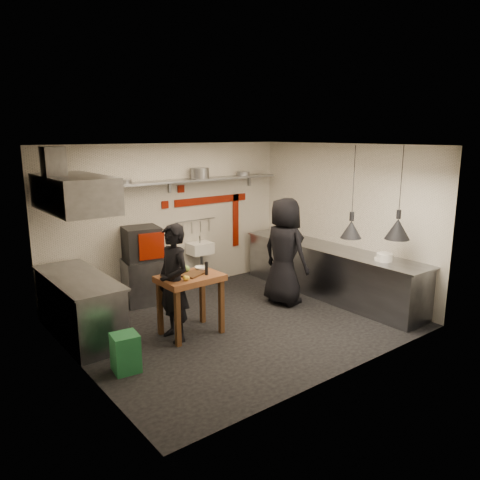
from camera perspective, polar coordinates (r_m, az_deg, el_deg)
floor at (r=7.63m, az=-0.28°, el=-10.06°), size 5.00×5.00×0.00m
ceiling at (r=7.03m, az=-0.31°, el=11.47°), size 5.00×5.00×0.00m
wall_back at (r=8.92m, az=-8.56°, el=2.57°), size 5.00×0.04×2.80m
wall_front at (r=5.73m, az=12.65°, el=-3.35°), size 5.00×0.04×2.80m
wall_left at (r=6.05m, az=-19.42°, el=-2.92°), size 0.04×4.20×2.80m
wall_right at (r=8.92m, az=12.55°, el=2.40°), size 0.04×4.20×2.80m
red_band_horiz at (r=9.36m, az=-3.47°, el=4.90°), size 1.70×0.02×0.14m
red_band_vert at (r=9.78m, az=-0.53°, el=2.42°), size 0.14×0.02×1.10m
red_tile_a at (r=8.95m, az=-7.21°, el=6.20°), size 0.14×0.02×0.14m
red_tile_b at (r=8.81m, az=-9.12°, el=4.27°), size 0.14×0.02×0.14m
back_shelf at (r=8.67m, az=-8.13°, el=7.09°), size 4.60×0.34×0.04m
shelf_bracket_left at (r=8.06m, az=-20.48°, el=5.27°), size 0.04×0.06×0.24m
shelf_bracket_mid at (r=8.81m, az=-8.59°, el=6.51°), size 0.04×0.06×0.24m
shelf_bracket_right at (r=9.88m, az=1.12°, el=7.32°), size 0.04×0.06×0.24m
pan_far_left at (r=7.98m, az=-18.47°, el=6.55°), size 0.26×0.26×0.09m
pan_mid_left at (r=8.24m, az=-13.93°, el=6.93°), size 0.32×0.32×0.07m
stock_pot at (r=8.96m, az=-4.91°, el=8.12°), size 0.35×0.35×0.20m
pan_right at (r=9.57m, az=0.40°, el=8.11°), size 0.33×0.33×0.08m
oven_stand at (r=8.56m, az=-11.63°, el=-4.90°), size 0.79×0.74×0.80m
combi_oven at (r=8.39m, az=-11.90°, el=-0.39°), size 0.69×0.66×0.58m
oven_door at (r=8.13m, az=-10.70°, el=-0.75°), size 0.45×0.10×0.46m
oven_glass at (r=8.14m, az=-10.58°, el=-0.73°), size 0.34×0.07×0.34m
hand_sink at (r=9.18m, az=-4.89°, el=-1.01°), size 0.46×0.34×0.22m
sink_tap at (r=9.14m, az=-4.91°, el=0.09°), size 0.03×0.03×0.14m
sink_drain at (r=9.26m, az=-4.70°, el=-3.70°), size 0.06×0.06×0.66m
utensil_rail at (r=9.18m, az=-5.43°, el=2.43°), size 0.90×0.02×0.02m
counter_right at (r=8.88m, az=10.80°, el=-3.88°), size 0.70×3.80×0.90m
counter_right_top at (r=8.75m, az=10.93°, el=-0.97°), size 0.76×3.90×0.03m
plate_stack at (r=8.00m, az=17.23°, el=-2.02°), size 0.27×0.27×0.13m
small_bowl_right at (r=8.03m, az=16.74°, el=-2.23°), size 0.24×0.24×0.05m
counter_left at (r=7.40m, az=-18.94°, el=-7.79°), size 0.70×1.90×0.90m
counter_left_top at (r=7.25m, az=-19.21°, el=-4.35°), size 0.76×2.00×0.03m
extractor_hood at (r=7.02m, az=-19.56°, el=5.41°), size 0.78×1.60×0.50m
hood_duct at (r=6.91m, az=-21.79°, el=8.47°), size 0.28×0.28×0.50m
green_bin at (r=6.28m, az=-13.78°, el=-13.20°), size 0.36×0.36×0.50m
prep_table at (r=7.12m, az=-6.03°, el=-7.85°), size 0.93×0.66×0.92m
cutting_board at (r=6.98m, az=-5.79°, el=-4.18°), size 0.40×0.35×0.02m
pepper_mill at (r=6.95m, az=-4.11°, el=-3.47°), size 0.06×0.06×0.20m
lemon_a at (r=6.73m, az=-6.68°, el=-4.62°), size 0.08×0.08×0.07m
lemon_b at (r=6.73m, az=-6.44°, el=-4.63°), size 0.07×0.07×0.07m
veg_ball at (r=7.13m, az=-6.58°, el=-3.52°), size 0.13×0.13×0.11m
steel_tray at (r=6.97m, az=-8.81°, el=-4.27°), size 0.23×0.20×0.03m
bowl at (r=7.21m, az=-4.83°, el=-3.48°), size 0.23×0.23×0.06m
heat_lamp_near at (r=7.37m, az=13.62°, el=5.63°), size 0.39×0.39×1.42m
heat_lamp_far at (r=7.69m, az=18.96°, el=5.42°), size 0.42×0.42×1.46m
chef_left at (r=6.84m, az=-8.11°, el=-5.19°), size 0.44×0.65×1.73m
chef_right at (r=8.25m, az=5.45°, el=-1.40°), size 0.69×0.98×1.90m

